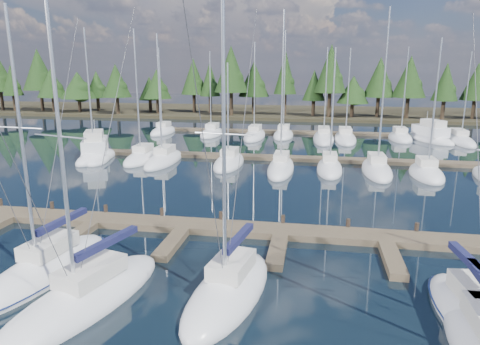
% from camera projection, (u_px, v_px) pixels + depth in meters
% --- Properties ---
extents(ground, '(260.00, 260.00, 0.00)m').
position_uv_depth(ground, '(292.00, 184.00, 37.58)').
color(ground, black).
rests_on(ground, ground).
extents(far_shore, '(220.00, 30.00, 0.60)m').
position_uv_depth(far_shore, '(308.00, 113.00, 94.90)').
color(far_shore, '#2C2718').
rests_on(far_shore, ground).
extents(main_dock, '(44.00, 6.13, 0.90)m').
position_uv_depth(main_dock, '(281.00, 235.00, 25.43)').
color(main_dock, brown).
rests_on(main_dock, ground).
extents(back_docks, '(50.00, 21.80, 0.40)m').
position_uv_depth(back_docks, '(301.00, 144.00, 56.26)').
color(back_docks, brown).
rests_on(back_docks, ground).
extents(front_sailboat_1, '(3.80, 9.48, 13.31)m').
position_uv_depth(front_sailboat_1, '(45.00, 269.00, 21.00)').
color(front_sailboat_1, silver).
rests_on(front_sailboat_1, ground).
extents(front_sailboat_2, '(5.26, 9.67, 13.37)m').
position_uv_depth(front_sailboat_2, '(85.00, 298.00, 18.36)').
color(front_sailboat_2, silver).
rests_on(front_sailboat_2, ground).
extents(front_sailboat_3, '(4.03, 8.36, 13.36)m').
position_uv_depth(front_sailboat_3, '(229.00, 290.00, 18.98)').
color(front_sailboat_3, silver).
rests_on(front_sailboat_3, ground).
extents(front_sailboat_4, '(3.43, 8.16, 12.95)m').
position_uv_depth(front_sailboat_4, '(477.00, 320.00, 16.73)').
color(front_sailboat_4, silver).
rests_on(front_sailboat_4, ground).
extents(back_sailboat_rows, '(46.02, 31.87, 15.99)m').
position_uv_depth(back_sailboat_rows, '(302.00, 149.00, 52.55)').
color(back_sailboat_rows, silver).
rests_on(back_sailboat_rows, ground).
extents(motor_yacht_left, '(7.26, 10.65, 5.09)m').
position_uv_depth(motor_yacht_left, '(96.00, 153.00, 48.51)').
color(motor_yacht_left, silver).
rests_on(motor_yacht_left, ground).
extents(motor_yacht_right, '(6.62, 10.24, 4.87)m').
position_uv_depth(motor_yacht_right, '(430.00, 137.00, 59.88)').
color(motor_yacht_right, silver).
rests_on(motor_yacht_right, ground).
extents(tree_line, '(185.56, 11.37, 13.79)m').
position_uv_depth(tree_line, '(298.00, 81.00, 84.08)').
color(tree_line, black).
rests_on(tree_line, far_shore).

